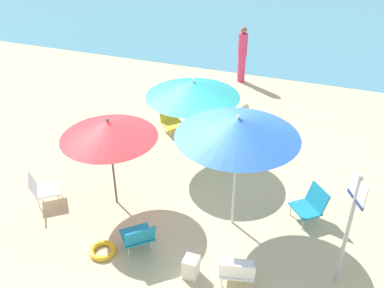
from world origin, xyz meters
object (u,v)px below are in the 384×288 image
Objects in this scene: umbrella_teal at (193,89)px; person_a at (243,123)px; umbrella_blue at (238,127)px; swim_ring at (103,251)px; beach_chair_a at (237,271)px; beach_chair_d at (41,188)px; person_b at (242,54)px; beach_chair_e at (138,236)px; umbrella_red at (108,129)px; beach_chair_b at (171,119)px; beach_bag at (191,267)px; beach_chair_c at (311,204)px; warning_sign at (351,217)px.

person_a is at bearing 53.51° from umbrella_teal.
swim_ring is (-1.79, -1.43, -1.89)m from umbrella_blue.
beach_chair_d reaches higher than beach_chair_a.
person_b reaches higher than beach_chair_a.
person_b is at bearing -40.68° from beach_chair_e.
person_b reaches higher than swim_ring.
person_b is (-1.41, 6.12, -1.10)m from umbrella_blue.
umbrella_teal reaches higher than beach_chair_e.
umbrella_red reaches higher than beach_chair_d.
beach_chair_a is (2.61, -1.12, -1.29)m from umbrella_red.
beach_chair_b is at bearing 21.13° from beach_chair_a.
umbrella_teal is 3.58m from beach_bag.
beach_chair_d reaches higher than swim_ring.
umbrella_blue is 3.11× the size of beach_chair_c.
person_b reaches higher than beach_chair_b.
umbrella_teal is 3.14m from beach_chair_c.
swim_ring is (-3.61, -0.70, -1.22)m from warning_sign.
beach_chair_c reaches higher than beach_chair_a.
beach_chair_e is 4.07m from person_a.
warning_sign is at bearing 72.95° from beach_chair_c.
umbrella_blue is at bearing 38.62° from swim_ring.
beach_chair_e is (-1.66, 0.13, 0.03)m from beach_chair_a.
umbrella_blue is 2.31× the size of person_a.
beach_chair_d is at bearing -68.33° from beach_chair_b.
umbrella_red is (-0.84, -1.90, -0.07)m from umbrella_teal.
beach_chair_c is 0.74× the size of person_a.
beach_chair_e is 2.04× the size of beach_bag.
beach_chair_a is 2.23m from swim_ring.
swim_ring is (-0.44, -3.13, -1.61)m from umbrella_teal.
beach_chair_c is at bearing -97.13° from beach_chair_e.
umbrella_teal is 2.69× the size of beach_chair_d.
umbrella_blue is 2.98× the size of beach_chair_e.
beach_chair_e is at bearing -136.26° from umbrella_blue.
beach_chair_d is (-3.48, -0.66, -1.60)m from umbrella_blue.
beach_chair_b is at bearing 17.46° from person_b.
beach_chair_b is 4.56m from beach_bag.
beach_chair_d is 0.36× the size of warning_sign.
beach_chair_e is at bearing -46.20° from umbrella_red.
beach_chair_e is 0.78× the size of person_a.
person_b is at bearing 87.15° from swim_ring.
beach_chair_e is at bearing -87.89° from umbrella_teal.
person_a reaches higher than beach_chair_d.
beach_chair_c is at bearing 33.07° from swim_ring.
swim_ring is at bearing 28.83° from person_b.
umbrella_teal is 1.93m from beach_chair_b.
person_b is (-2.68, 5.56, 0.50)m from beach_chair_c.
person_a is at bearing 73.42° from swim_ring.
person_b is at bearing -173.47° from person_a.
umbrella_blue is 1.31× the size of person_b.
umbrella_blue is 3.89m from beach_chair_d.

